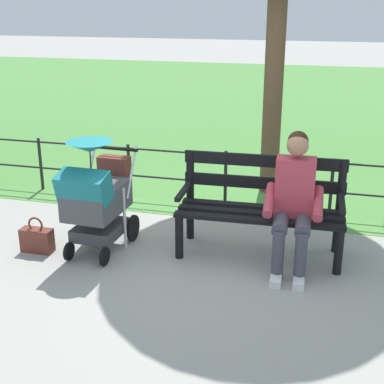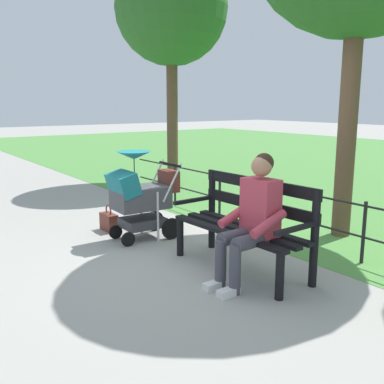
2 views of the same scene
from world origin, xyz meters
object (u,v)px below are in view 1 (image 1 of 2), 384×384
(stroller, at_px, (96,195))
(handbag, at_px, (37,239))
(person_on_bench, at_px, (294,198))
(park_bench, at_px, (261,202))

(stroller, height_order, handbag, stroller)
(stroller, distance_m, handbag, 0.78)
(person_on_bench, bearing_deg, handbag, 8.07)
(person_on_bench, bearing_deg, park_bench, -34.57)
(stroller, bearing_deg, person_on_bench, -174.56)
(park_bench, distance_m, handbag, 2.27)
(park_bench, height_order, person_on_bench, person_on_bench)
(person_on_bench, distance_m, stroller, 1.89)
(person_on_bench, distance_m, handbag, 2.56)
(park_bench, xyz_separation_m, person_on_bench, (-0.32, 0.22, 0.15))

